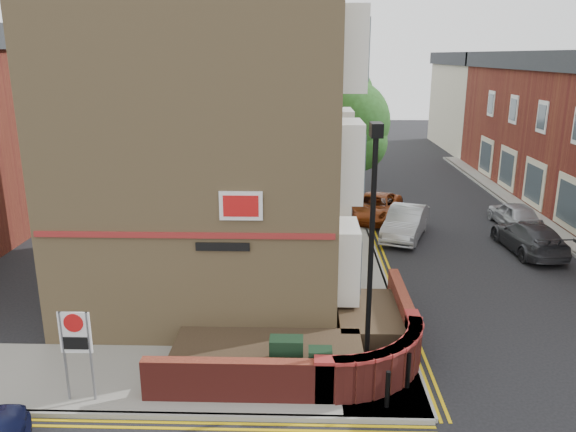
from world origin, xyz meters
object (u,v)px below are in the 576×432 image
Objects in this scene: zone_sign at (76,340)px; silver_car_near at (406,223)px; lamppost at (371,261)px; utility_cabinet_large at (286,361)px.

silver_car_near is (9.57, 12.60, -0.96)m from zone_sign.
zone_sign is at bearing -106.94° from silver_car_near.
lamppost is 3.24m from utility_cabinet_large.
lamppost reaches higher than silver_car_near.
lamppost reaches higher than zone_sign.
zone_sign is at bearing -170.31° from utility_cabinet_large.
silver_car_near is (2.97, 11.89, -2.66)m from lamppost.
zone_sign is (-4.70, -0.80, 0.92)m from utility_cabinet_large.
lamppost is at bearing -3.01° from utility_cabinet_large.
utility_cabinet_large is at bearing 9.69° from zone_sign.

